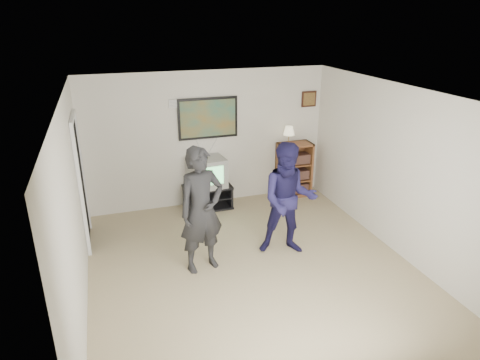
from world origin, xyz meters
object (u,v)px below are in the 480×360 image
person_tall (202,210)px  crt_television (207,172)px  bookshelf (294,170)px  person_short (289,200)px  media_stand (208,197)px

person_tall → crt_television: bearing=60.1°
bookshelf → person_tall: size_ratio=0.60×
person_short → crt_television: bearing=129.9°
crt_television → person_short: (0.77, -1.90, 0.16)m
media_stand → bookshelf: bookshelf is taller
media_stand → person_tall: size_ratio=0.49×
media_stand → crt_television: bearing=179.0°
crt_television → bookshelf: size_ratio=0.59×
person_tall → person_short: size_ratio=1.05×
crt_television → person_tall: person_tall is taller
media_stand → person_short: (0.77, -1.90, 0.64)m
crt_television → person_tall: size_ratio=0.35×
media_stand → crt_television: size_ratio=1.39×
media_stand → bookshelf: bearing=0.6°
media_stand → bookshelf: (1.77, 0.05, 0.32)m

